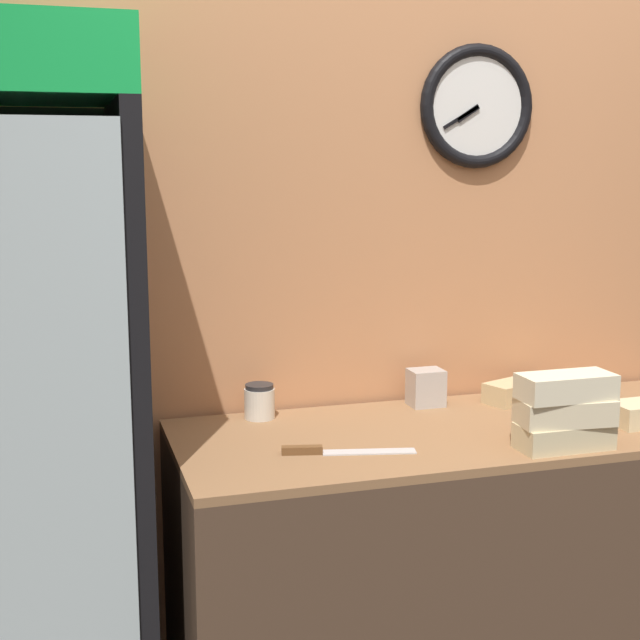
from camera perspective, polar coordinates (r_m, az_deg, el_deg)
The scene contains 10 objects.
wall_back at distance 3.01m, azimuth 6.83°, elevation 3.29°, with size 5.20×0.10×2.70m.
prep_counter at distance 2.91m, azimuth 9.64°, elevation -15.41°, with size 1.82×0.69×0.92m.
beverage_cooler at distance 2.50m, azimuth -19.03°, elevation -4.63°, with size 0.66×0.63×2.04m.
sandwich_stack_bottom at distance 2.59m, azimuth 15.34°, elevation -7.17°, with size 0.26×0.12×0.07m.
sandwich_stack_middle at distance 2.57m, azimuth 15.41°, elevation -5.66°, with size 0.27×0.14×0.07m.
sandwich_stack_top at distance 2.55m, azimuth 15.48°, elevation -4.13°, with size 0.26×0.12×0.07m.
sandwich_flat_right at distance 3.06m, azimuth 12.71°, elevation -4.40°, with size 0.29×0.19×0.07m.
chefs_knife at distance 2.46m, azimuth 0.64°, elevation -8.37°, with size 0.37×0.12×0.02m.
condiment_jar at distance 2.78m, azimuth -3.90°, elevation -5.23°, with size 0.10×0.10×0.11m.
napkin_dispenser at distance 2.94m, azimuth 6.79°, elevation -4.31°, with size 0.11×0.09×0.12m.
Camera 1 is at (-1.20, -1.45, 1.71)m, focal length 50.00 mm.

